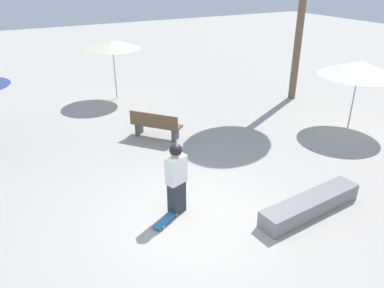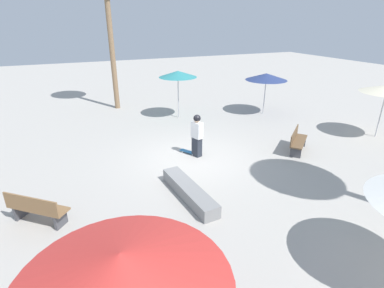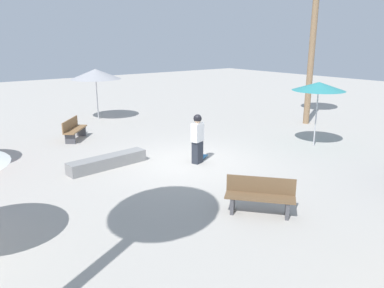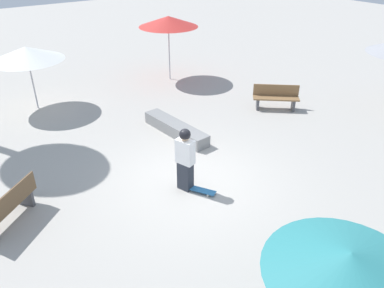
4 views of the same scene
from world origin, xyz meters
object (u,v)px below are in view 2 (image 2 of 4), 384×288
object	(u,v)px
bench_near	(297,141)
shade_umbrella_navy	(266,77)
skater_main	(197,134)
skateboard	(189,152)
bench_far	(37,209)
shade_umbrella_teal	(178,74)
concrete_ledge	(189,192)
shade_umbrella_red	(121,269)

from	to	relation	value
bench_near	shade_umbrella_navy	world-z (taller)	shade_umbrella_navy
skater_main	skateboard	distance (m)	0.90
skateboard	bench_far	distance (m)	5.73
bench_near	shade_umbrella_teal	xyz separation A→B (m)	(5.95, 2.68, 1.84)
bench_far	concrete_ledge	bearing A→B (deg)	34.60
shade_umbrella_teal	shade_umbrella_red	size ratio (longest dim) A/B	0.93
skateboard	bench_far	size ratio (longest dim) A/B	0.53
skater_main	bench_near	world-z (taller)	skater_main
skater_main	concrete_ledge	distance (m)	2.97
bench_far	shade_umbrella_red	size ratio (longest dim) A/B	0.57
skateboard	shade_umbrella_navy	size ratio (longest dim) A/B	0.36
bench_near	shade_umbrella_teal	bearing A→B (deg)	-105.86
concrete_ledge	bench_near	xyz separation A→B (m)	(1.38, -5.18, 0.24)
concrete_ledge	shade_umbrella_navy	distance (m)	9.52
shade_umbrella_teal	shade_umbrella_red	world-z (taller)	shade_umbrella_red
concrete_ledge	shade_umbrella_navy	bearing A→B (deg)	-48.88
bench_far	shade_umbrella_teal	world-z (taller)	shade_umbrella_teal
skateboard	bench_far	bearing A→B (deg)	84.55
bench_near	bench_far	size ratio (longest dim) A/B	1.01
bench_near	concrete_ledge	bearing A→B (deg)	-25.15
bench_far	shade_umbrella_navy	world-z (taller)	shade_umbrella_navy
skateboard	bench_near	size ratio (longest dim) A/B	0.52
shade_umbrella_navy	shade_umbrella_red	size ratio (longest dim) A/B	0.83
bench_far	shade_umbrella_navy	size ratio (longest dim) A/B	0.69
shade_umbrella_teal	concrete_ledge	bearing A→B (deg)	161.17
shade_umbrella_teal	shade_umbrella_red	distance (m)	12.83
bench_far	bench_near	bearing A→B (deg)	46.67
shade_umbrella_navy	concrete_ledge	bearing A→B (deg)	131.12
skateboard	shade_umbrella_navy	world-z (taller)	shade_umbrella_navy
skater_main	bench_near	distance (m)	3.98
skater_main	shade_umbrella_navy	world-z (taller)	shade_umbrella_navy
shade_umbrella_navy	shade_umbrella_red	bearing A→B (deg)	137.55
skater_main	shade_umbrella_red	distance (m)	8.19
concrete_ledge	skater_main	bearing A→B (deg)	-28.77
concrete_ledge	bench_near	size ratio (longest dim) A/B	1.76
bench_far	shade_umbrella_navy	distance (m)	12.51
shade_umbrella_red	bench_far	bearing A→B (deg)	15.45
concrete_ledge	shade_umbrella_red	size ratio (longest dim) A/B	1.01
concrete_ledge	shade_umbrella_red	bearing A→B (deg)	149.26
skater_main	bench_far	distance (m)	5.78
bench_near	bench_far	distance (m)	9.20
skater_main	shade_umbrella_red	size ratio (longest dim) A/B	0.62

